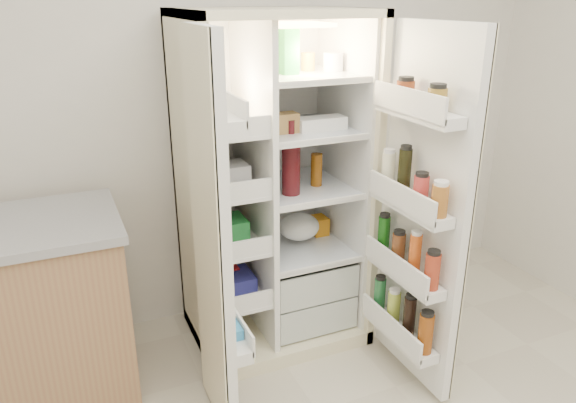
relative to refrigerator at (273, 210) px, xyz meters
name	(u,v)px	position (x,y,z in m)	size (l,w,h in m)	color
wall_back	(234,91)	(-0.09, 0.35, 0.61)	(4.00, 0.02, 2.70)	silver
refrigerator	(273,210)	(0.00, 0.00, 0.00)	(0.92, 0.70, 1.80)	beige
freezer_door	(213,244)	(-0.52, -0.60, 0.15)	(0.15, 0.40, 1.72)	white
fridge_door	(420,219)	(0.46, -0.70, 0.13)	(0.17, 0.58, 1.72)	white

